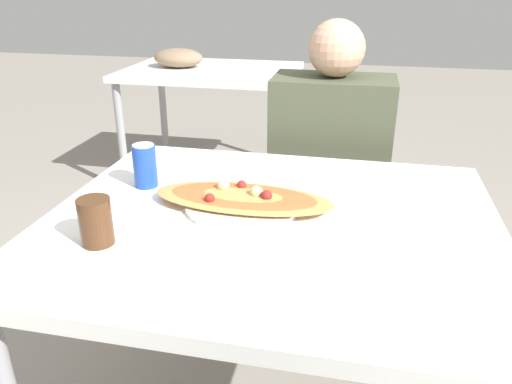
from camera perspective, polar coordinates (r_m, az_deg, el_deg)
dining_table at (r=1.29m, az=1.70°, el=-5.89°), size 1.13×0.95×0.76m
chair_far_seated at (r=2.08m, az=8.36°, el=0.47°), size 0.40×0.40×0.91m
person_seated at (r=1.91m, az=8.43°, el=4.42°), size 0.44×0.28×1.18m
pizza_main at (r=1.31m, az=-1.50°, el=-0.86°), size 0.48×0.31×0.06m
soda_can at (r=1.46m, az=-12.58°, el=2.96°), size 0.07×0.07×0.12m
drink_glass at (r=1.17m, az=-17.85°, el=-3.23°), size 0.07×0.07×0.11m
background_table at (r=3.34m, az=-5.76°, el=12.90°), size 1.10×0.80×0.88m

